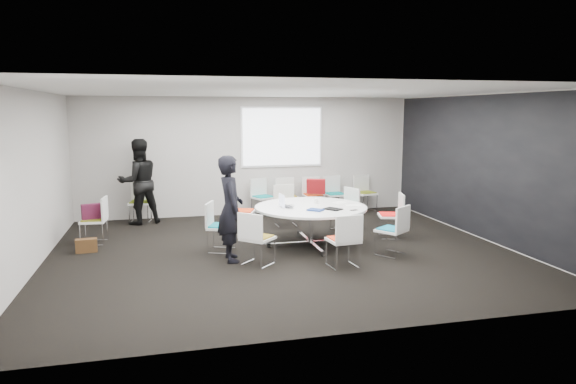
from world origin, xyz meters
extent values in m
cube|color=black|center=(0.00, 0.00, -0.02)|extent=(8.00, 7.00, 0.04)
cube|color=white|center=(0.00, 0.00, 2.82)|extent=(8.00, 7.00, 0.04)
cube|color=#AAA5A1|center=(0.00, 3.52, 1.40)|extent=(8.00, 0.04, 2.80)
cube|color=#AAA5A1|center=(0.00, -3.52, 1.40)|extent=(8.00, 0.04, 2.80)
cube|color=#AAA5A1|center=(-4.02, 0.00, 1.40)|extent=(0.04, 7.00, 2.80)
cube|color=#AAA5A1|center=(4.02, 0.00, 1.40)|extent=(0.04, 7.00, 2.80)
cube|color=black|center=(3.99, 0.00, 1.40)|extent=(0.01, 6.94, 2.74)
cube|color=silver|center=(0.61, 0.32, 0.04)|extent=(0.90, 0.90, 0.08)
cylinder|color=silver|center=(0.61, 0.32, 0.36)|extent=(0.10, 0.10, 0.65)
cylinder|color=white|center=(0.61, 0.32, 0.71)|extent=(2.06, 2.06, 0.04)
cube|color=white|center=(0.80, 3.46, 1.85)|extent=(1.90, 0.03, 1.35)
cube|color=silver|center=(2.28, 0.47, 0.21)|extent=(0.51, 0.51, 0.42)
cube|color=white|center=(2.28, 0.47, 0.44)|extent=(0.54, 0.56, 0.04)
cube|color=red|center=(2.28, 0.47, 0.47)|extent=(0.47, 0.48, 0.03)
cube|color=white|center=(2.48, 0.42, 0.67)|extent=(0.15, 0.45, 0.42)
cube|color=silver|center=(1.62, 1.29, 0.21)|extent=(0.55, 0.55, 0.42)
cube|color=white|center=(1.62, 1.29, 0.44)|extent=(0.58, 0.59, 0.04)
cube|color=#0A8173|center=(1.62, 1.29, 0.47)|extent=(0.50, 0.51, 0.03)
cube|color=white|center=(1.82, 1.37, 0.67)|extent=(0.21, 0.44, 0.42)
cube|color=silver|center=(0.54, 1.98, 0.21)|extent=(0.43, 0.43, 0.42)
cube|color=white|center=(0.54, 1.98, 0.44)|extent=(0.47, 0.45, 0.04)
cube|color=brown|center=(0.54, 1.98, 0.47)|extent=(0.41, 0.39, 0.03)
cube|color=white|center=(0.54, 2.19, 0.67)|extent=(0.46, 0.05, 0.42)
cube|color=silver|center=(-0.46, 1.53, 0.21)|extent=(0.54, 0.54, 0.42)
cube|color=white|center=(-0.46, 1.53, 0.44)|extent=(0.57, 0.59, 0.04)
cube|color=red|center=(-0.46, 1.53, 0.47)|extent=(0.50, 0.51, 0.03)
cube|color=white|center=(-0.66, 1.61, 0.67)|extent=(0.20, 0.44, 0.42)
cube|color=silver|center=(-1.05, 0.26, 0.21)|extent=(0.54, 0.54, 0.42)
cube|color=white|center=(-1.05, 0.26, 0.44)|extent=(0.58, 0.59, 0.04)
cube|color=#086775|center=(-1.05, 0.26, 0.47)|extent=(0.50, 0.51, 0.03)
cube|color=white|center=(-1.24, 0.33, 0.67)|extent=(0.20, 0.44, 0.42)
cube|color=silver|center=(-0.57, -0.69, 0.21)|extent=(0.59, 0.59, 0.42)
cube|color=white|center=(-0.57, -0.69, 0.44)|extent=(0.64, 0.64, 0.04)
cube|color=olive|center=(-0.57, -0.69, 0.47)|extent=(0.55, 0.55, 0.03)
cube|color=white|center=(-0.72, -0.84, 0.67)|extent=(0.36, 0.35, 0.42)
cube|color=silver|center=(0.72, -1.14, 0.21)|extent=(0.46, 0.46, 0.42)
cube|color=white|center=(0.72, -1.14, 0.44)|extent=(0.50, 0.48, 0.04)
cube|color=red|center=(0.72, -1.14, 0.47)|extent=(0.44, 0.42, 0.03)
cube|color=white|center=(0.75, -1.35, 0.67)|extent=(0.46, 0.08, 0.42)
cube|color=silver|center=(1.77, -0.68, 0.21)|extent=(0.59, 0.59, 0.42)
cube|color=white|center=(1.77, -0.68, 0.44)|extent=(0.63, 0.63, 0.04)
cube|color=#0C617E|center=(1.77, -0.68, 0.47)|extent=(0.55, 0.54, 0.03)
cube|color=white|center=(1.89, -0.85, 0.67)|extent=(0.39, 0.30, 0.42)
cube|color=silver|center=(0.27, 3.15, 0.21)|extent=(0.55, 0.55, 0.42)
cube|color=white|center=(0.27, 3.15, 0.44)|extent=(0.60, 0.59, 0.04)
cube|color=#087B7B|center=(0.27, 3.15, 0.47)|extent=(0.52, 0.51, 0.03)
cube|color=white|center=(0.19, 3.34, 0.67)|extent=(0.44, 0.21, 0.42)
cube|color=silver|center=(0.84, 3.10, 0.21)|extent=(0.43, 0.43, 0.42)
cube|color=white|center=(0.84, 3.10, 0.44)|extent=(0.47, 0.45, 0.04)
cube|color=brown|center=(0.84, 3.10, 0.47)|extent=(0.41, 0.39, 0.03)
cube|color=white|center=(0.83, 3.31, 0.67)|extent=(0.46, 0.05, 0.42)
cube|color=silver|center=(1.50, 3.13, 0.21)|extent=(0.42, 0.42, 0.42)
cube|color=white|center=(1.50, 3.13, 0.44)|extent=(0.46, 0.45, 0.04)
cube|color=red|center=(1.50, 3.13, 0.47)|extent=(0.40, 0.38, 0.03)
cube|color=white|center=(1.50, 3.34, 0.67)|extent=(0.46, 0.04, 0.42)
cube|color=silver|center=(2.06, 3.15, 0.21)|extent=(0.46, 0.46, 0.42)
cube|color=white|center=(2.06, 3.15, 0.44)|extent=(0.50, 0.48, 0.04)
cube|color=#077B79|center=(2.06, 3.15, 0.47)|extent=(0.44, 0.42, 0.03)
cube|color=white|center=(2.04, 3.36, 0.67)|extent=(0.46, 0.08, 0.42)
cube|color=silver|center=(2.87, 3.15, 0.21)|extent=(0.50, 0.50, 0.42)
cube|color=white|center=(2.87, 3.15, 0.44)|extent=(0.54, 0.53, 0.04)
cube|color=#656F14|center=(2.87, 3.15, 0.47)|extent=(0.47, 0.46, 0.03)
cube|color=white|center=(2.82, 3.36, 0.67)|extent=(0.46, 0.13, 0.42)
cube|color=silver|center=(-3.31, 1.36, 0.21)|extent=(0.46, 0.46, 0.42)
cube|color=white|center=(-3.31, 1.36, 0.44)|extent=(0.48, 0.50, 0.04)
cube|color=#696916|center=(-3.31, 1.36, 0.47)|extent=(0.42, 0.44, 0.03)
cube|color=white|center=(-3.10, 1.34, 0.67)|extent=(0.08, 0.46, 0.42)
cube|color=silver|center=(-2.54, 3.12, 0.21)|extent=(0.48, 0.48, 0.42)
cube|color=white|center=(-2.54, 3.12, 0.44)|extent=(0.52, 0.51, 0.04)
cube|color=#596D16|center=(-2.54, 3.12, 0.47)|extent=(0.46, 0.44, 0.03)
cube|color=white|center=(-2.51, 3.33, 0.67)|extent=(0.46, 0.11, 0.42)
imported|color=black|center=(-0.95, -0.33, 0.88)|extent=(0.44, 0.66, 1.76)
imported|color=black|center=(-2.54, 2.97, 0.94)|extent=(1.10, 0.98, 1.87)
imported|color=#333338|center=(0.21, 0.37, 0.74)|extent=(0.32, 0.40, 0.03)
cube|color=silver|center=(0.07, 0.33, 0.86)|extent=(0.04, 0.30, 0.22)
cube|color=black|center=(0.91, -0.08, 0.74)|extent=(0.35, 0.37, 0.02)
cube|color=navy|center=(0.58, -0.10, 0.74)|extent=(0.33, 0.32, 0.03)
cube|color=white|center=(1.26, 0.56, 0.73)|extent=(0.37, 0.34, 0.00)
cube|color=silver|center=(1.41, 0.21, 0.73)|extent=(0.34, 0.28, 0.00)
cylinder|color=white|center=(0.80, 0.58, 0.78)|extent=(0.08, 0.08, 0.09)
cube|color=black|center=(1.24, -0.23, 0.73)|extent=(0.15, 0.11, 0.01)
cube|color=#4F152E|center=(-3.31, 1.36, 0.62)|extent=(0.42, 0.26, 0.28)
cube|color=#4C3018|center=(-3.37, 0.77, 0.12)|extent=(0.37, 0.19, 0.24)
cube|color=maroon|center=(1.50, 2.92, 0.70)|extent=(0.47, 0.32, 0.36)
camera|label=1|loc=(-2.01, -8.61, 2.46)|focal=32.00mm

